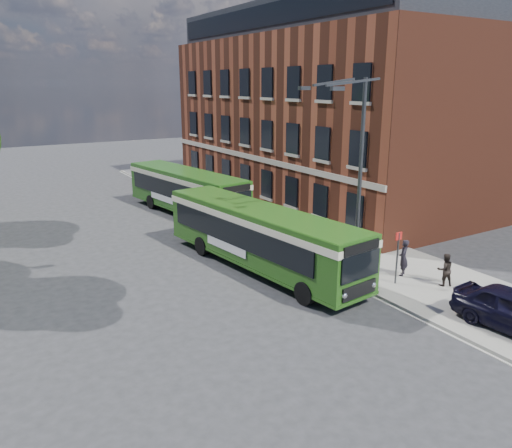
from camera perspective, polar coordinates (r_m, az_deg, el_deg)
ground at (r=23.10m, az=-1.88°, el=-6.47°), size 120.00×120.00×0.00m
pavement at (r=33.02m, az=1.87°, el=0.55°), size 6.00×48.00×0.15m
kerb_line at (r=31.53m, az=-2.78°, el=-0.33°), size 0.12×48.00×0.01m
brick_office at (r=39.25m, az=7.48°, el=13.05°), size 12.10×26.00×14.20m
street_lamp at (r=22.96m, az=11.16°, el=5.56°), size 2.96×2.38×9.00m
bus_stop_sign at (r=22.79m, az=15.86°, el=-3.37°), size 0.35×0.08×2.52m
bus_front at (r=23.98m, az=0.43°, el=-0.97°), size 4.05×12.77×3.02m
bus_rear at (r=34.60m, az=-7.99°, el=4.10°), size 4.19×11.80×3.02m
pedestrian_a at (r=24.01m, az=16.50°, el=-3.71°), size 0.74×0.69×1.70m
pedestrian_b at (r=23.42m, az=20.78°, el=-4.90°), size 0.89×0.81×1.48m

